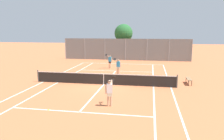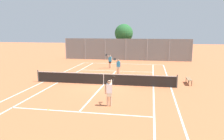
{
  "view_description": "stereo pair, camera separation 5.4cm",
  "coord_description": "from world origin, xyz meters",
  "views": [
    {
      "loc": [
        3.83,
        -17.47,
        4.48
      ],
      "look_at": [
        0.44,
        1.5,
        1.0
      ],
      "focal_mm": 35.0,
      "sensor_mm": 36.0,
      "label": 1
    },
    {
      "loc": [
        3.88,
        -17.46,
        4.48
      ],
      "look_at": [
        0.44,
        1.5,
        1.0
      ],
      "focal_mm": 35.0,
      "sensor_mm": 36.0,
      "label": 2
    }
  ],
  "objects": [
    {
      "name": "ground_plane",
      "position": [
        0.0,
        0.0,
        0.0
      ],
      "size": [
        120.0,
        120.0,
        0.0
      ],
      "primitive_type": "plane",
      "color": "#BC663D"
    },
    {
      "name": "court_line_markings",
      "position": [
        0.0,
        0.0,
        0.0
      ],
      "size": [
        11.1,
        23.9,
        0.01
      ],
      "color": "silver",
      "rests_on": "ground"
    },
    {
      "name": "tennis_net",
      "position": [
        0.0,
        0.0,
        0.51
      ],
      "size": [
        12.0,
        0.1,
        1.07
      ],
      "color": "#474C47",
      "rests_on": "ground"
    },
    {
      "name": "player_near_side",
      "position": [
        1.48,
        -5.12,
        0.93
      ],
      "size": [
        0.56,
        0.82,
        1.77
      ],
      "color": "#D8A884",
      "rests_on": "ground"
    },
    {
      "name": "player_far_left",
      "position": [
        -1.0,
        8.12,
        0.93
      ],
      "size": [
        0.78,
        0.71,
        1.77
      ],
      "color": "beige",
      "rests_on": "ground"
    },
    {
      "name": "player_far_right",
      "position": [
        0.56,
        4.46,
        0.93
      ],
      "size": [
        0.7,
        0.72,
        1.77
      ],
      "color": "#D8A884",
      "rests_on": "ground"
    },
    {
      "name": "loose_tennis_ball_0",
      "position": [
        -0.12,
        3.13,
        0.03
      ],
      "size": [
        0.07,
        0.07,
        0.07
      ],
      "primitive_type": "sphere",
      "color": "#D1DB33",
      "rests_on": "ground"
    },
    {
      "name": "loose_tennis_ball_1",
      "position": [
        -1.84,
        -6.42,
        0.03
      ],
      "size": [
        0.07,
        0.07,
        0.07
      ],
      "primitive_type": "sphere",
      "color": "#D1DB33",
      "rests_on": "ground"
    },
    {
      "name": "courtside_bench",
      "position": [
        7.09,
        1.53,
        0.41
      ],
      "size": [
        0.36,
        1.5,
        0.47
      ],
      "color": "olive",
      "rests_on": "ground"
    },
    {
      "name": "back_fence",
      "position": [
        0.0,
        15.8,
        1.65
      ],
      "size": [
        19.53,
        0.08,
        3.3
      ],
      "color": "gray",
      "rests_on": "ground"
    },
    {
      "name": "tree_behind_left",
      "position": [
        -0.56,
        17.66,
        3.99
      ],
      "size": [
        2.92,
        2.92,
        5.54
      ],
      "color": "brown",
      "rests_on": "ground"
    }
  ]
}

